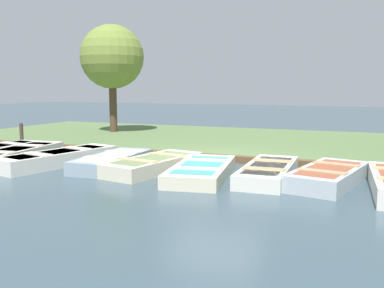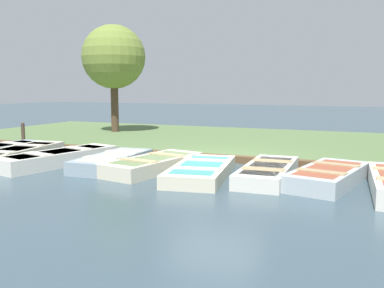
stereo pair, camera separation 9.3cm
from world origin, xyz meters
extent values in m
plane|color=#384C56|center=(0.00, 0.00, 0.00)|extent=(80.00, 80.00, 0.00)
cube|color=#567042|center=(-5.00, 0.00, 0.10)|extent=(8.00, 24.00, 0.19)
cube|color=brown|center=(-1.25, 0.00, 0.10)|extent=(1.04, 19.77, 0.19)
cube|color=beige|center=(0.55, -6.60, 0.37)|extent=(0.43, 0.94, 0.03)
cube|color=beige|center=(1.62, -5.40, 0.20)|extent=(3.66, 1.47, 0.40)
cube|color=#6B7F51|center=(1.62, -5.40, 0.38)|extent=(2.99, 1.17, 0.03)
cube|color=beige|center=(0.95, -5.49, 0.41)|extent=(0.48, 0.94, 0.03)
cube|color=silver|center=(1.42, -4.02, 0.19)|extent=(3.59, 1.69, 0.38)
cube|color=#6B7F51|center=(1.42, -4.02, 0.36)|extent=(2.93, 1.35, 0.03)
cube|color=beige|center=(2.06, -4.16, 0.39)|extent=(0.53, 0.97, 0.03)
cube|color=beige|center=(0.78, -3.89, 0.39)|extent=(0.53, 0.97, 0.03)
cube|color=#8C9EA8|center=(1.15, -2.46, 0.17)|extent=(2.80, 1.19, 0.34)
cube|color=beige|center=(1.15, -2.46, 0.32)|extent=(2.30, 0.93, 0.03)
cube|color=beige|center=(1.67, -2.43, 0.35)|extent=(0.32, 0.98, 0.03)
cube|color=beige|center=(0.63, -2.48, 0.35)|extent=(0.32, 0.98, 0.03)
cube|color=beige|center=(1.15, -1.24, 0.17)|extent=(3.10, 1.64, 0.34)
cube|color=#6B7F51|center=(1.15, -1.24, 0.33)|extent=(2.53, 1.30, 0.03)
cube|color=tan|center=(1.70, -1.34, 0.35)|extent=(0.48, 1.08, 0.03)
cube|color=tan|center=(0.60, -1.14, 0.35)|extent=(0.48, 1.08, 0.03)
cube|color=beige|center=(1.35, 0.16, 0.15)|extent=(3.18, 1.72, 0.30)
cube|color=teal|center=(1.35, 0.16, 0.29)|extent=(2.60, 1.36, 0.02)
cube|color=beige|center=(1.91, 0.26, 0.31)|extent=(0.49, 1.16, 0.03)
cube|color=beige|center=(0.78, 0.06, 0.31)|extent=(0.49, 1.16, 0.03)
cube|color=silver|center=(0.92, 1.66, 0.16)|extent=(3.03, 1.14, 0.32)
cube|color=teal|center=(0.92, 1.66, 0.31)|extent=(2.48, 0.90, 0.03)
cube|color=tan|center=(1.48, 1.68, 0.33)|extent=(0.34, 0.95, 0.03)
cube|color=tan|center=(0.35, 1.64, 0.33)|extent=(0.34, 0.95, 0.03)
cube|color=#B2BCC1|center=(0.96, 3.01, 0.18)|extent=(2.92, 1.66, 0.36)
cube|color=#994C33|center=(0.96, 3.01, 0.34)|extent=(2.38, 1.32, 0.03)
cube|color=tan|center=(1.47, 2.91, 0.37)|extent=(0.48, 1.06, 0.03)
cube|color=tan|center=(0.45, 3.12, 0.37)|extent=(0.48, 1.06, 0.03)
cylinder|color=#47382D|center=(-1.22, -7.88, 0.39)|extent=(0.13, 0.13, 0.77)
sphere|color=#47382D|center=(-1.22, -7.88, 0.79)|extent=(0.12, 0.12, 0.12)
cylinder|color=#4C3828|center=(-5.12, -6.49, 1.33)|extent=(0.32, 0.32, 2.65)
sphere|color=olive|center=(-5.12, -6.49, 3.40)|extent=(2.70, 2.70, 2.70)
camera|label=1|loc=(10.61, 3.79, 2.11)|focal=40.00mm
camera|label=2|loc=(10.57, 3.88, 2.11)|focal=40.00mm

